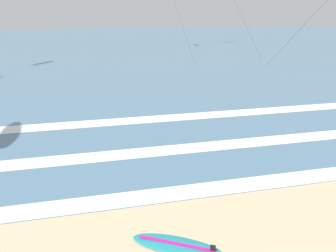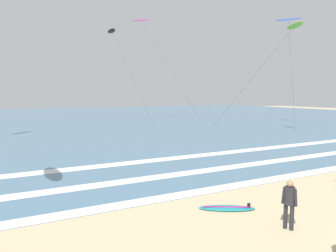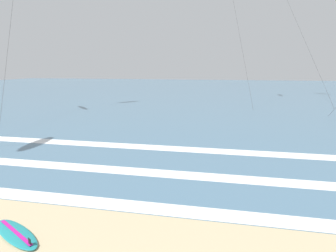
{
  "view_description": "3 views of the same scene",
  "coord_description": "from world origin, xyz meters",
  "px_view_note": "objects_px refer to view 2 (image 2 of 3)",
  "views": [
    {
      "loc": [
        -3.77,
        0.94,
        5.05
      ],
      "look_at": [
        -1.47,
        11.18,
        1.16
      ],
      "focal_mm": 33.58,
      "sensor_mm": 36.0,
      "label": 1
    },
    {
      "loc": [
        -9.15,
        -2.2,
        4.31
      ],
      "look_at": [
        -2.29,
        11.51,
        2.68
      ],
      "focal_mm": 31.83,
      "sensor_mm": 36.0,
      "label": 2
    },
    {
      "loc": [
        3.01,
        0.59,
        4.4
      ],
      "look_at": [
        0.85,
        11.12,
        2.16
      ],
      "focal_mm": 30.62,
      "sensor_mm": 36.0,
      "label": 3
    }
  ],
  "objects_px": {
    "kite_blue_high_right": "(289,20)",
    "kite_magenta_far_right": "(141,21)",
    "surfboard_near_water": "(227,208)",
    "kite_lime_distant_high": "(294,27)",
    "kite_black_low_near": "(112,32)",
    "surfer_background_far": "(289,200)"
  },
  "relations": [
    {
      "from": "kite_black_low_near",
      "to": "kite_lime_distant_high",
      "type": "bearing_deg",
      "value": -57.84
    },
    {
      "from": "surfboard_near_water",
      "to": "kite_black_low_near",
      "type": "distance_m",
      "value": 36.86
    },
    {
      "from": "kite_magenta_far_right",
      "to": "kite_lime_distant_high",
      "type": "bearing_deg",
      "value": -72.29
    },
    {
      "from": "kite_magenta_far_right",
      "to": "surfboard_near_water",
      "type": "bearing_deg",
      "value": -106.86
    },
    {
      "from": "kite_black_low_near",
      "to": "kite_blue_high_right",
      "type": "relative_size",
      "value": 0.96
    },
    {
      "from": "surfboard_near_water",
      "to": "kite_blue_high_right",
      "type": "xyz_separation_m",
      "value": [
        24.82,
        19.77,
        13.83
      ]
    },
    {
      "from": "kite_black_low_near",
      "to": "kite_magenta_far_right",
      "type": "bearing_deg",
      "value": 24.74
    },
    {
      "from": "surfer_background_far",
      "to": "surfboard_near_water",
      "type": "height_order",
      "value": "surfer_background_far"
    },
    {
      "from": "kite_blue_high_right",
      "to": "kite_magenta_far_right",
      "type": "relative_size",
      "value": 0.87
    },
    {
      "from": "surfboard_near_water",
      "to": "kite_blue_high_right",
      "type": "height_order",
      "value": "kite_blue_high_right"
    },
    {
      "from": "kite_blue_high_right",
      "to": "kite_lime_distant_high",
      "type": "bearing_deg",
      "value": -134.47
    },
    {
      "from": "kite_black_low_near",
      "to": "kite_magenta_far_right",
      "type": "height_order",
      "value": "kite_magenta_far_right"
    },
    {
      "from": "kite_magenta_far_right",
      "to": "kite_lime_distant_high",
      "type": "xyz_separation_m",
      "value": [
        7.41,
        -23.22,
        -4.75
      ]
    },
    {
      "from": "surfboard_near_water",
      "to": "kite_blue_high_right",
      "type": "bearing_deg",
      "value": 38.55
    },
    {
      "from": "kite_black_low_near",
      "to": "kite_lime_distant_high",
      "type": "distance_m",
      "value": 24.48
    },
    {
      "from": "surfboard_near_water",
      "to": "kite_black_low_near",
      "type": "height_order",
      "value": "kite_black_low_near"
    },
    {
      "from": "surfer_background_far",
      "to": "surfboard_near_water",
      "type": "bearing_deg",
      "value": 108.03
    },
    {
      "from": "surfer_background_far",
      "to": "kite_lime_distant_high",
      "type": "distance_m",
      "value": 25.72
    },
    {
      "from": "surfer_background_far",
      "to": "kite_magenta_far_right",
      "type": "xyz_separation_m",
      "value": [
        10.35,
        38.77,
        14.94
      ]
    },
    {
      "from": "kite_black_low_near",
      "to": "kite_magenta_far_right",
      "type": "relative_size",
      "value": 0.83
    },
    {
      "from": "surfboard_near_water",
      "to": "kite_lime_distant_high",
      "type": "bearing_deg",
      "value": 35.79
    },
    {
      "from": "surfer_background_far",
      "to": "kite_black_low_near",
      "type": "bearing_deg",
      "value": 82.48
    }
  ]
}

